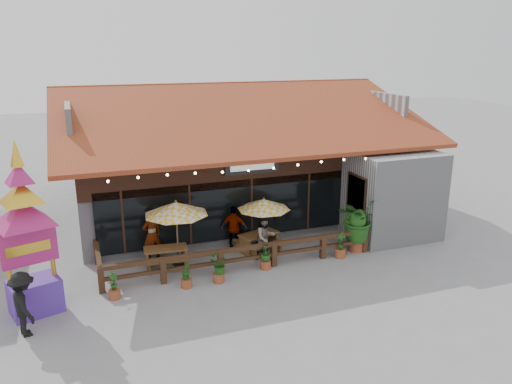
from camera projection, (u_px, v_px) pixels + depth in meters
name	position (u px, v px, depth m)	size (l,w,h in m)	color
ground	(281.00, 259.00, 18.78)	(100.00, 100.00, 0.00)	gray
restaurant_building	(233.00, 164.00, 24.20)	(15.50, 14.73, 6.09)	#AFAEB3
patio_railing	(225.00, 254.00, 17.62)	(10.00, 2.60, 0.92)	#452918
umbrella_left	(176.00, 209.00, 17.67)	(2.86, 2.86, 2.47)	brown
umbrella_right	(264.00, 204.00, 18.97)	(2.55, 2.55, 2.18)	brown
picnic_table_left	(166.00, 254.00, 17.95)	(1.66, 1.47, 0.74)	brown
picnic_table_right	(259.00, 239.00, 19.36)	(1.85, 1.72, 0.74)	brown
thai_sign_tower	(25.00, 218.00, 14.18)	(2.63, 2.63, 5.66)	#4F2A9C
tropical_plant	(358.00, 220.00, 19.18)	(2.00, 1.89, 2.20)	brown
diner_a	(152.00, 234.00, 18.51)	(0.71, 0.46, 1.94)	#341A10
diner_b	(265.00, 237.00, 18.56)	(0.83, 0.64, 1.70)	#341A10
diner_c	(234.00, 228.00, 19.47)	(1.02, 0.42, 1.74)	#341A10
pedestrian	(24.00, 304.00, 13.57)	(1.20, 0.69, 1.86)	black
planter_a	(114.00, 287.00, 15.70)	(0.39, 0.37, 0.91)	brown
planter_b	(186.00, 276.00, 16.42)	(0.41, 0.43, 0.91)	brown
planter_c	(219.00, 268.00, 16.75)	(0.66, 0.59, 0.95)	brown
planter_d	(266.00, 257.00, 17.77)	(0.50, 0.50, 0.94)	brown
planter_e	(340.00, 247.00, 18.77)	(0.41, 0.43, 1.00)	brown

